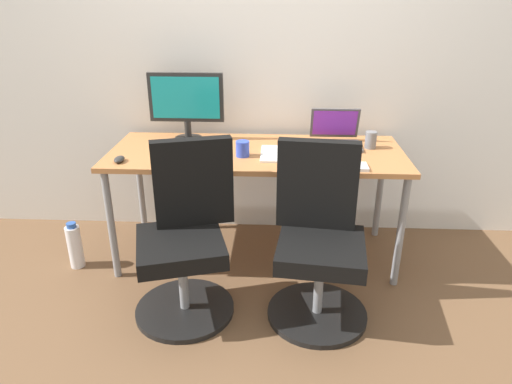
{
  "coord_description": "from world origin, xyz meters",
  "views": [
    {
      "loc": [
        0.14,
        -2.69,
        1.63
      ],
      "look_at": [
        0.0,
        -0.05,
        0.48
      ],
      "focal_mm": 32.34,
      "sensor_mm": 36.0,
      "label": 1
    }
  ],
  "objects_px": {
    "office_chair_right": "(319,242)",
    "coffee_mug": "(243,149)",
    "water_bottle_on_floor": "(75,246)",
    "office_chair_left": "(186,239)",
    "desktop_monitor": "(186,102)",
    "open_laptop": "(335,136)"
  },
  "relations": [
    {
      "from": "open_laptop",
      "to": "water_bottle_on_floor",
      "type": "bearing_deg",
      "value": -167.57
    },
    {
      "from": "office_chair_right",
      "to": "coffee_mug",
      "type": "xyz_separation_m",
      "value": [
        -0.43,
        0.46,
        0.35
      ]
    },
    {
      "from": "office_chair_right",
      "to": "open_laptop",
      "type": "distance_m",
      "value": 0.82
    },
    {
      "from": "coffee_mug",
      "to": "office_chair_right",
      "type": "bearing_deg",
      "value": -47.06
    },
    {
      "from": "office_chair_right",
      "to": "open_laptop",
      "type": "relative_size",
      "value": 3.03
    },
    {
      "from": "water_bottle_on_floor",
      "to": "open_laptop",
      "type": "bearing_deg",
      "value": 12.43
    },
    {
      "from": "water_bottle_on_floor",
      "to": "coffee_mug",
      "type": "distance_m",
      "value": 1.24
    },
    {
      "from": "desktop_monitor",
      "to": "open_laptop",
      "type": "xyz_separation_m",
      "value": [
        0.96,
        -0.07,
        -0.2
      ]
    },
    {
      "from": "office_chair_right",
      "to": "desktop_monitor",
      "type": "distance_m",
      "value": 1.27
    },
    {
      "from": "office_chair_right",
      "to": "open_laptop",
      "type": "bearing_deg",
      "value": 79.13
    },
    {
      "from": "desktop_monitor",
      "to": "open_laptop",
      "type": "bearing_deg",
      "value": -4.07
    },
    {
      "from": "water_bottle_on_floor",
      "to": "coffee_mug",
      "type": "bearing_deg",
      "value": 5.62
    },
    {
      "from": "water_bottle_on_floor",
      "to": "open_laptop",
      "type": "height_order",
      "value": "open_laptop"
    },
    {
      "from": "coffee_mug",
      "to": "desktop_monitor",
      "type": "bearing_deg",
      "value": 139.93
    },
    {
      "from": "open_laptop",
      "to": "coffee_mug",
      "type": "relative_size",
      "value": 3.37
    },
    {
      "from": "open_laptop",
      "to": "coffee_mug",
      "type": "distance_m",
      "value": 0.63
    },
    {
      "from": "office_chair_left",
      "to": "water_bottle_on_floor",
      "type": "height_order",
      "value": "office_chair_left"
    },
    {
      "from": "office_chair_left",
      "to": "coffee_mug",
      "type": "relative_size",
      "value": 10.22
    },
    {
      "from": "office_chair_right",
      "to": "water_bottle_on_floor",
      "type": "distance_m",
      "value": 1.57
    },
    {
      "from": "water_bottle_on_floor",
      "to": "coffee_mug",
      "type": "relative_size",
      "value": 3.37
    },
    {
      "from": "office_chair_right",
      "to": "water_bottle_on_floor",
      "type": "relative_size",
      "value": 3.03
    },
    {
      "from": "desktop_monitor",
      "to": "open_laptop",
      "type": "relative_size",
      "value": 1.55
    }
  ]
}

